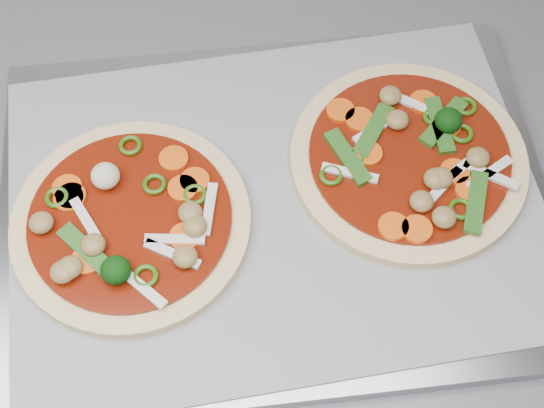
{
  "coord_description": "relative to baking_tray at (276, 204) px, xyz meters",
  "views": [
    {
      "loc": [
        -0.51,
        0.96,
        1.47
      ],
      "look_at": [
        -0.52,
        1.27,
        0.93
      ],
      "focal_mm": 50.0,
      "sensor_mm": 36.0,
      "label": 1
    }
  ],
  "objects": [
    {
      "name": "baking_tray",
      "position": [
        0.0,
        0.0,
        0.0
      ],
      "size": [
        0.51,
        0.41,
        0.02
      ],
      "primitive_type": "cube",
      "rotation": [
        0.0,
        0.0,
        0.15
      ],
      "color": "gray",
      "rests_on": "countertop"
    },
    {
      "name": "parchment",
      "position": [
        0.0,
        0.0,
        0.01
      ],
      "size": [
        0.5,
        0.41,
        0.0
      ],
      "primitive_type": "cube",
      "rotation": [
        0.0,
        0.0,
        0.2
      ],
      "color": "gray",
      "rests_on": "baking_tray"
    },
    {
      "name": "pizza_left",
      "position": [
        -0.12,
        -0.03,
        0.02
      ],
      "size": [
        0.22,
        0.22,
        0.03
      ],
      "rotation": [
        0.0,
        0.0,
        0.12
      ],
      "color": "#E9C886",
      "rests_on": "parchment"
    },
    {
      "name": "pizza_right",
      "position": [
        0.11,
        0.04,
        0.02
      ],
      "size": [
        0.23,
        0.23,
        0.03
      ],
      "rotation": [
        0.0,
        0.0,
        0.13
      ],
      "color": "#E9C886",
      "rests_on": "parchment"
    }
  ]
}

